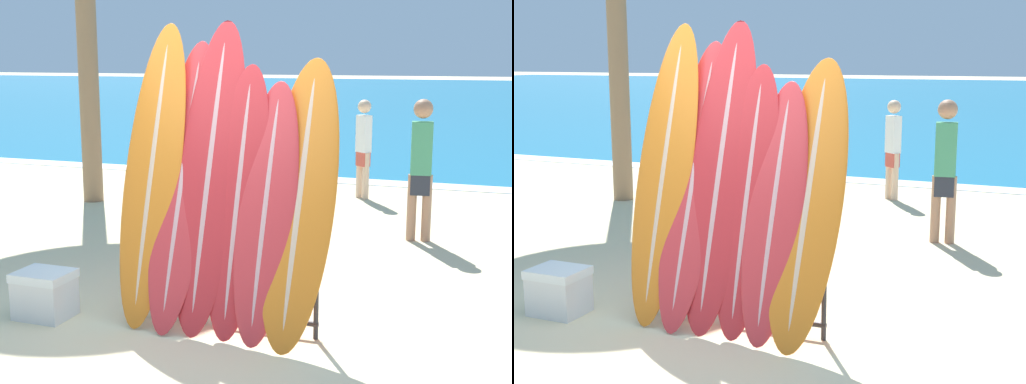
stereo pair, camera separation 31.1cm
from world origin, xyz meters
TOP-DOWN VIEW (x-y plane):
  - ground_plane at (0.00, 0.00)m, footprint 160.00×160.00m
  - ocean_water at (0.00, 36.85)m, footprint 120.00×60.00m
  - surfboard_rack at (0.19, 0.31)m, footprint 1.63×0.04m
  - surfboard_slot_0 at (-0.46, 0.38)m, footprint 0.52×0.87m
  - surfboard_slot_1 at (-0.19, 0.37)m, footprint 0.50×0.95m
  - surfboard_slot_2 at (0.05, 0.38)m, footprint 0.55×0.90m
  - surfboard_slot_3 at (0.33, 0.32)m, footprint 0.48×0.74m
  - surfboard_slot_4 at (0.58, 0.29)m, footprint 0.48×0.81m
  - surfboard_slot_5 at (0.83, 0.35)m, footprint 0.57×0.97m
  - person_near_water at (-1.54, 3.35)m, footprint 0.22×0.28m
  - person_mid_beach at (0.16, 6.12)m, footprint 0.27×0.25m
  - person_far_left at (1.35, 3.73)m, footprint 0.29×0.23m
  - cooler_box at (-1.33, -0.01)m, footprint 0.46×0.38m

SIDE VIEW (x-z plane):
  - ground_plane at x=0.00m, z-range 0.00..0.00m
  - ocean_water at x=0.00m, z-range 0.00..0.01m
  - cooler_box at x=-1.33m, z-range 0.00..0.41m
  - surfboard_rack at x=0.19m, z-range 0.03..1.00m
  - person_mid_beach at x=0.16m, z-range 0.07..1.63m
  - person_near_water at x=-1.54m, z-range 0.08..1.75m
  - person_far_left at x=1.35m, z-range 0.08..1.80m
  - surfboard_slot_4 at x=0.58m, z-range 0.00..2.03m
  - surfboard_slot_3 at x=0.33m, z-range 0.00..2.16m
  - surfboard_slot_5 at x=0.83m, z-range 0.00..2.21m
  - surfboard_slot_1 at x=-0.19m, z-range 0.00..2.35m
  - surfboard_slot_0 at x=-0.46m, z-range 0.00..2.51m
  - surfboard_slot_2 at x=0.05m, z-range 0.00..2.52m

